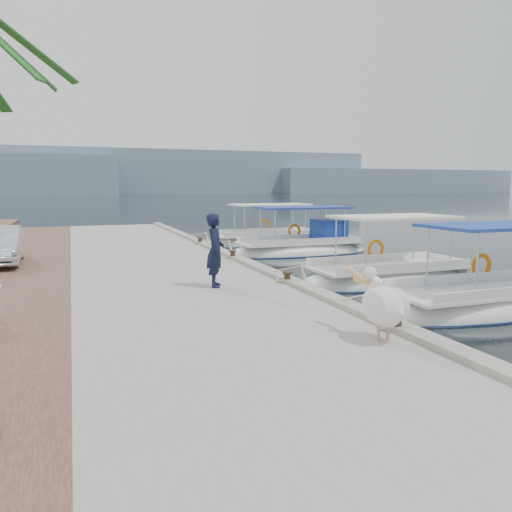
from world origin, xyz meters
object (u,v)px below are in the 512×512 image
(fishing_caique_d, at_px, (301,250))
(fishing_caique_e, at_px, (267,242))
(pelican, at_px, (383,304))
(fisherman, at_px, (215,250))
(fishing_caique_b, at_px, (502,305))
(fishing_caique_c, at_px, (387,280))

(fishing_caique_d, relative_size, fishing_caique_e, 1.00)
(pelican, relative_size, fisherman, 0.81)
(fishing_caique_b, distance_m, fisherman, 7.60)
(fisherman, bearing_deg, fishing_caique_e, -10.96)
(fishing_caique_d, distance_m, fishing_caique_e, 4.07)
(fishing_caique_e, relative_size, fisherman, 3.59)
(fishing_caique_d, height_order, fishing_caique_e, same)
(fishing_caique_b, height_order, fishing_caique_e, same)
(fishing_caique_c, bearing_deg, fishing_caique_d, 86.55)
(pelican, distance_m, fisherman, 5.76)
(fishing_caique_c, distance_m, pelican, 8.07)
(fishing_caique_b, height_order, pelican, fishing_caique_b)
(fishing_caique_c, distance_m, fishing_caique_d, 7.61)
(pelican, bearing_deg, fishing_caique_e, 74.58)
(pelican, bearing_deg, fishing_caique_d, 70.03)
(fishing_caique_d, bearing_deg, fishing_caique_e, 91.57)
(fishing_caique_e, bearing_deg, fishing_caique_c, -91.70)
(fishing_caique_e, xyz_separation_m, fisherman, (-6.47, -12.61, 1.36))
(fishing_caique_e, bearing_deg, pelican, -105.42)
(fishing_caique_c, height_order, fishing_caique_e, same)
(fishing_caique_d, bearing_deg, pelican, -109.97)
(fishing_caique_d, distance_m, pelican, 15.03)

